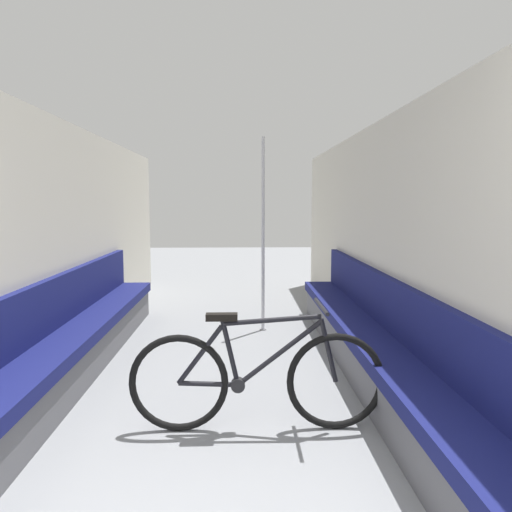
# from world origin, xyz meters

# --- Properties ---
(wall_left) EXTENTS (0.10, 9.49, 2.21)m
(wall_left) POSITION_xyz_m (-1.48, 3.14, 1.10)
(wall_left) COLOR beige
(wall_left) RESTS_ON ground
(wall_right) EXTENTS (0.10, 9.49, 2.21)m
(wall_right) POSITION_xyz_m (1.48, 3.14, 1.10)
(wall_right) COLOR beige
(wall_right) RESTS_ON ground
(bench_seat_row_left) EXTENTS (0.41, 5.19, 0.85)m
(bench_seat_row_left) POSITION_xyz_m (-1.25, 2.96, 0.28)
(bench_seat_row_left) COLOR #5B5B60
(bench_seat_row_left) RESTS_ON ground
(bench_seat_row_right) EXTENTS (0.41, 5.19, 0.85)m
(bench_seat_row_right) POSITION_xyz_m (1.25, 2.96, 0.28)
(bench_seat_row_right) COLOR #5B5B60
(bench_seat_row_right) RESTS_ON ground
(bicycle) EXTENTS (1.65, 0.46, 0.82)m
(bicycle) POSITION_xyz_m (0.27, 2.17, 0.34)
(bicycle) COLOR black
(bicycle) RESTS_ON ground
(grab_pole_near) EXTENTS (0.08, 0.08, 2.19)m
(grab_pole_near) POSITION_xyz_m (0.42, 4.70, 1.07)
(grab_pole_near) COLOR gray
(grab_pole_near) RESTS_ON ground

